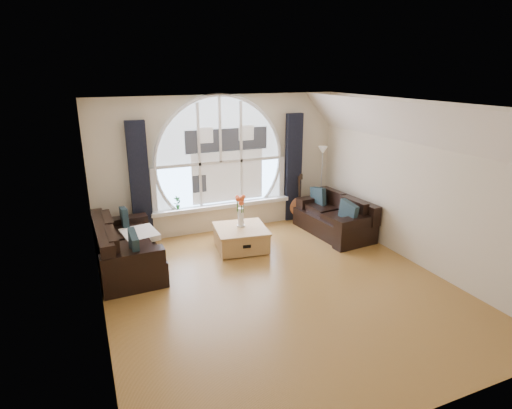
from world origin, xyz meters
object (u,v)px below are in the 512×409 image
Objects in this scene: coffee_chest at (241,237)px; sofa_left at (127,246)px; guitar at (298,197)px; potted_plant at (177,203)px; vase_flowers at (241,206)px; floor_lamp at (321,183)px; sofa_right at (334,214)px.

sofa_left is at bearing -171.12° from coffee_chest.
guitar is 2.61m from potted_plant.
guitar is (1.67, 0.90, -0.27)m from vase_flowers.
vase_flowers is 1.92m from guitar.
guitar is (3.71, 1.01, 0.13)m from sofa_left.
coffee_chest is (2.01, 0.04, -0.18)m from sofa_left.
floor_lamp is at bearing 3.91° from guitar.
floor_lamp reaches higher than sofa_right.
potted_plant is at bearing 132.55° from vase_flowers.
sofa_right is 1.04m from guitar.
sofa_left is 1.15× the size of floor_lamp.
floor_lamp is 3.13m from potted_plant.
vase_flowers is 0.44× the size of floor_lamp.
sofa_right is at bearing -1.66° from sofa_left.
vase_flowers reaches higher than sofa_right.
sofa_left is 2.02m from coffee_chest.
coffee_chest is at bearing -137.81° from guitar.
coffee_chest is 0.58m from vase_flowers.
floor_lamp is 0.59m from guitar.
coffee_chest is at bearing -0.72° from sofa_left.
vase_flowers is 2.35m from floor_lamp.
guitar reaches higher than coffee_chest.
sofa_left is 2.01× the size of coffee_chest.
guitar reaches higher than sofa_right.
potted_plant is at bearing 176.51° from floor_lamp.
sofa_left is at bearing -152.25° from guitar.
coffee_chest is at bearing 174.09° from sofa_right.
sofa_right is 1.99m from vase_flowers.
coffee_chest is at bearing -110.38° from vase_flowers.
guitar is at bearing 28.30° from vase_flowers.
sofa_right is 3.10m from potted_plant.
floor_lamp is at bearing 69.80° from sofa_right.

